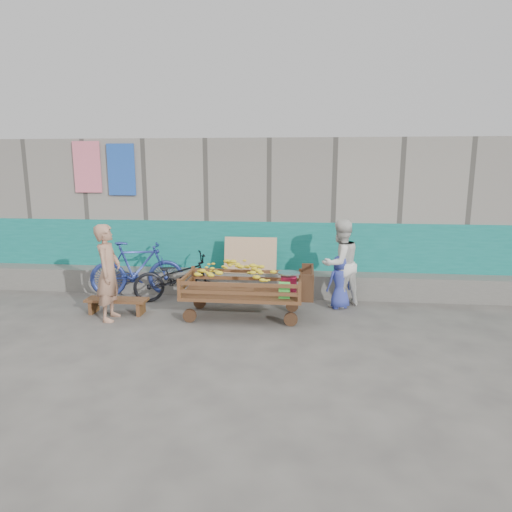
# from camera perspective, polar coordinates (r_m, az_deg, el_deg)

# --- Properties ---
(ground) EXTENTS (80.00, 80.00, 0.00)m
(ground) POSITION_cam_1_polar(r_m,az_deg,el_deg) (6.85, -5.51, -10.15)
(ground) COLOR #4C4946
(ground) RESTS_ON ground
(building_wall) EXTENTS (12.00, 3.50, 3.00)m
(building_wall) POSITION_cam_1_polar(r_m,az_deg,el_deg) (10.42, -1.15, 5.69)
(building_wall) COLOR gray
(building_wall) RESTS_ON ground
(banana_cart) EXTENTS (2.14, 0.98, 0.91)m
(banana_cart) POSITION_cam_1_polar(r_m,az_deg,el_deg) (7.54, -1.97, -3.12)
(banana_cart) COLOR #533516
(banana_cart) RESTS_ON ground
(bench) EXTENTS (1.05, 0.31, 0.26)m
(bench) POSITION_cam_1_polar(r_m,az_deg,el_deg) (8.16, -16.99, -5.60)
(bench) COLOR #533516
(bench) RESTS_ON ground
(vendor_man) EXTENTS (0.42, 0.60, 1.58)m
(vendor_man) POSITION_cam_1_polar(r_m,az_deg,el_deg) (7.75, -17.97, -1.98)
(vendor_man) COLOR tan
(vendor_man) RESTS_ON ground
(woman) EXTENTS (0.96, 0.93, 1.56)m
(woman) POSITION_cam_1_polar(r_m,az_deg,el_deg) (8.22, 10.48, -0.92)
(woman) COLOR white
(woman) RESTS_ON ground
(child) EXTENTS (0.55, 0.46, 0.95)m
(child) POSITION_cam_1_polar(r_m,az_deg,el_deg) (8.16, 10.45, -3.21)
(child) COLOR #323FA1
(child) RESTS_ON ground
(bicycle_dark) EXTENTS (1.76, 1.21, 0.88)m
(bicycle_dark) POSITION_cam_1_polar(r_m,az_deg,el_deg) (8.66, -9.64, -2.57)
(bicycle_dark) COLOR black
(bicycle_dark) RESTS_ON ground
(bicycle_blue) EXTENTS (1.84, 0.91, 1.07)m
(bicycle_blue) POSITION_cam_1_polar(r_m,az_deg,el_deg) (9.05, -14.65, -1.56)
(bicycle_blue) COLOR navy
(bicycle_blue) RESTS_ON ground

